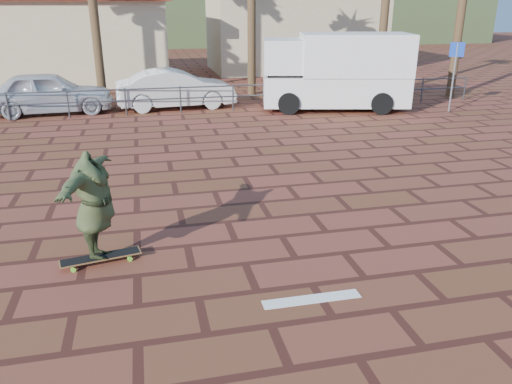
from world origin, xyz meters
TOP-DOWN VIEW (x-y plane):
  - ground at (0.00, 0.00)m, footprint 120.00×120.00m
  - paint_stripe at (0.70, -1.20)m, footprint 1.40×0.22m
  - guardrail at (0.00, 12.00)m, footprint 24.06×0.06m
  - building_west at (-6.00, 22.00)m, footprint 12.60×7.60m
  - building_east at (8.00, 24.00)m, footprint 10.60×6.60m
  - hill_front at (0.00, 50.00)m, footprint 70.00×18.00m
  - longboard at (-2.22, 0.53)m, footprint 1.27×0.51m
  - skateboarder at (-2.22, 0.53)m, footprint 1.04×2.20m
  - campervan at (5.95, 11.49)m, footprint 5.84×3.43m
  - car_silver at (-4.76, 13.00)m, footprint 4.69×2.17m
  - car_white at (-0.08, 13.00)m, footprint 4.66×1.92m
  - street_sign at (10.02, 10.00)m, footprint 0.50×0.23m

SIDE VIEW (x-z plane):
  - ground at x=0.00m, z-range 0.00..0.00m
  - paint_stripe at x=0.70m, z-range 0.00..0.01m
  - longboard at x=-2.22m, z-range 0.04..0.16m
  - guardrail at x=0.00m, z-range 0.18..1.18m
  - car_white at x=-0.08m, z-range 0.00..1.50m
  - car_silver at x=-4.76m, z-range 0.00..1.56m
  - skateboarder at x=-2.22m, z-range 0.12..1.85m
  - campervan at x=5.95m, z-range 0.07..2.91m
  - street_sign at x=10.02m, z-range 0.51..3.06m
  - building_west at x=-6.00m, z-range 0.03..4.53m
  - building_east at x=8.00m, z-range 0.04..5.04m
  - hill_front at x=0.00m, z-range 0.00..6.00m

